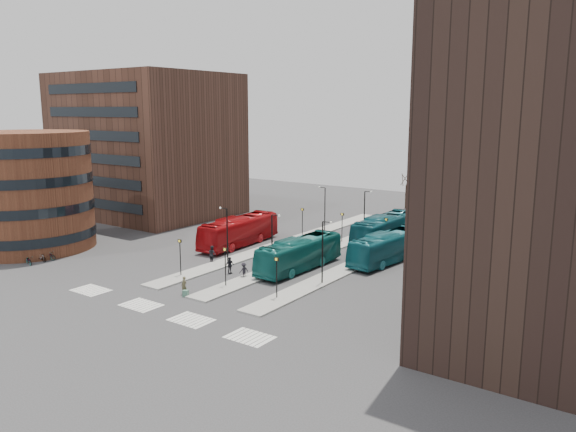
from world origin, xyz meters
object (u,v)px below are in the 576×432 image
Objects in this scene: red_bus at (239,231)px; commuter_c at (244,270)px; suitcase at (186,293)px; bicycle_near at (29,260)px; teal_bus_a at (299,254)px; traveller at (184,286)px; teal_bus_c at (388,247)px; commuter_b at (230,265)px; bicycle_mid at (41,258)px; bicycle_far at (48,256)px; commuter_a at (212,254)px; teal_bus_b at (385,229)px; teal_bus_d at (464,217)px.

red_bus is 8.41× the size of commuter_c.
bicycle_near is (-21.53, -2.23, 0.17)m from suitcase.
traveller is (-3.97, -12.79, -0.86)m from teal_bus_a.
teal_bus_c is 17.58m from commuter_b.
bicycle_mid reaches higher than bicycle_near.
suitcase is 0.36× the size of traveller.
traveller reaches higher than suitcase.
red_bus is 6.82× the size of bicycle_far.
suitcase is 0.05× the size of teal_bus_a.
teal_bus_c is (18.37, 3.49, -0.13)m from red_bus.
red_bus reaches higher than suitcase.
commuter_b reaches higher than traveller.
bicycle_mid is at bearing -138.24° from teal_bus_c.
commuter_a reaches higher than bicycle_mid.
commuter_a is 19.78m from bicycle_near.
teal_bus_b is 22.28m from commuter_b.
commuter_c is (-9.17, -13.72, -0.91)m from teal_bus_c.
red_bus is 18.11m from teal_bus_b.
commuter_a is at bearing -117.27° from teal_bus_d.
teal_bus_b is at bearing 76.84° from traveller.
commuter_b is at bearing -109.67° from teal_bus_d.
commuter_a is (-16.89, -33.48, -0.75)m from teal_bus_d.
commuter_a is (-11.67, -18.83, -0.89)m from teal_bus_b.
teal_bus_d is 56.04m from bicycle_near.
teal_bus_c reaches higher than bicycle_far.
teal_bus_a reaches higher than commuter_c.
bicycle_mid is (-32.47, -44.24, -1.21)m from teal_bus_d.
commuter_b is at bearing -57.99° from red_bus.
traveller is 1.05× the size of bicycle_mid.
red_bus is at bearing -142.64° from teal_bus_b.
traveller is at bearing -111.83° from bicycle_far.
commuter_a is 5.00m from commuter_b.
bicycle_mid is (-12.90, -18.54, -1.33)m from red_bus.
commuter_b is at bearing 96.51° from traveller.
teal_bus_a is 7.39m from commuter_b.
teal_bus_d is at bearing 55.23° from suitcase.
teal_bus_d is 54.24m from bicycle_far.
teal_bus_c is 6.78× the size of bicycle_near.
commuter_c is at bearing -115.25° from teal_bus_a.
red_bus is 32.30m from teal_bus_d.
teal_bus_c is 6.42× the size of commuter_a.
commuter_b is at bearing -130.46° from teal_bus_a.
red_bus is 19.15m from traveller.
teal_bus_a reaches higher than bicycle_mid.
commuter_b is 22.39m from bicycle_near.
teal_bus_c is at bearing -126.63° from commuter_a.
teal_bus_c is at bearing -93.59° from teal_bus_d.
traveller is (-10.29, -20.83, -0.85)m from teal_bus_c.
teal_bus_c is 37.81m from bicycle_far.
commuter_b is at bearing -49.03° from bicycle_near.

